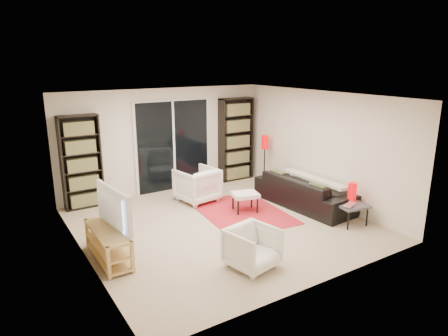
{
  "coord_description": "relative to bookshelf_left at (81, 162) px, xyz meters",
  "views": [
    {
      "loc": [
        -3.71,
        -5.97,
        3.02
      ],
      "look_at": [
        0.25,
        0.3,
        1.0
      ],
      "focal_mm": 32.0,
      "sensor_mm": 36.0,
      "label": 1
    }
  ],
  "objects": [
    {
      "name": "floor",
      "position": [
        1.95,
        -2.33,
        -0.98
      ],
      "size": [
        5.0,
        5.0,
        0.0
      ],
      "primitive_type": "plane",
      "color": "#BFAB95",
      "rests_on": "ground"
    },
    {
      "name": "wall_back",
      "position": [
        1.95,
        0.17,
        0.22
      ],
      "size": [
        5.0,
        0.02,
        2.4
      ],
      "primitive_type": "cube",
      "color": "silver",
      "rests_on": "ground"
    },
    {
      "name": "wall_front",
      "position": [
        1.95,
        -4.83,
        0.22
      ],
      "size": [
        5.0,
        0.02,
        2.4
      ],
      "primitive_type": "cube",
      "color": "silver",
      "rests_on": "ground"
    },
    {
      "name": "wall_left",
      "position": [
        -0.55,
        -2.33,
        0.22
      ],
      "size": [
        0.02,
        5.0,
        2.4
      ],
      "primitive_type": "cube",
      "color": "silver",
      "rests_on": "ground"
    },
    {
      "name": "wall_right",
      "position": [
        4.45,
        -2.33,
        0.22
      ],
      "size": [
        0.02,
        5.0,
        2.4
      ],
      "primitive_type": "cube",
      "color": "silver",
      "rests_on": "ground"
    },
    {
      "name": "ceiling",
      "position": [
        1.95,
        -2.33,
        1.42
      ],
      "size": [
        5.0,
        5.0,
        0.02
      ],
      "primitive_type": "cube",
      "color": "white",
      "rests_on": "wall_back"
    },
    {
      "name": "sliding_door",
      "position": [
        2.15,
        0.13,
        0.07
      ],
      "size": [
        1.92,
        0.08,
        2.16
      ],
      "color": "white",
      "rests_on": "ground"
    },
    {
      "name": "bookshelf_left",
      "position": [
        0.0,
        0.0,
        0.0
      ],
      "size": [
        0.8,
        0.3,
        1.95
      ],
      "color": "black",
      "rests_on": "ground"
    },
    {
      "name": "bookshelf_right",
      "position": [
        3.85,
        -0.0,
        0.07
      ],
      "size": [
        0.9,
        0.3,
        2.1
      ],
      "color": "black",
      "rests_on": "ground"
    },
    {
      "name": "tv_stand",
      "position": [
        -0.26,
        -2.57,
        -0.71
      ],
      "size": [
        0.41,
        1.27,
        0.5
      ],
      "color": "#DFB66B",
      "rests_on": "floor"
    },
    {
      "name": "tv",
      "position": [
        -0.24,
        -2.57,
        -0.15
      ],
      "size": [
        0.28,
        1.14,
        0.65
      ],
      "primitive_type": "imported",
      "rotation": [
        0.0,
        0.0,
        1.69
      ],
      "color": "black",
      "rests_on": "tv_stand"
    },
    {
      "name": "rug",
      "position": [
        2.62,
        -2.06,
        -0.97
      ],
      "size": [
        1.76,
        2.26,
        0.01
      ],
      "primitive_type": "cube",
      "rotation": [
        0.0,
        0.0,
        -0.1
      ],
      "color": "red",
      "rests_on": "floor"
    },
    {
      "name": "sofa",
      "position": [
        3.96,
        -2.43,
        -0.65
      ],
      "size": [
        1.02,
        2.29,
        0.65
      ],
      "primitive_type": "imported",
      "rotation": [
        0.0,
        0.0,
        1.64
      ],
      "color": "black",
      "rests_on": "floor"
    },
    {
      "name": "armchair_back",
      "position": [
        2.19,
        -0.95,
        -0.6
      ],
      "size": [
        0.91,
        0.93,
        0.74
      ],
      "primitive_type": "imported",
      "rotation": [
        0.0,
        0.0,
        3.29
      ],
      "color": "white",
      "rests_on": "floor"
    },
    {
      "name": "armchair_front",
      "position": [
        1.49,
        -3.95,
        -0.66
      ],
      "size": [
        0.79,
        0.81,
        0.63
      ],
      "primitive_type": "imported",
      "rotation": [
        0.0,
        0.0,
        0.2
      ],
      "color": "white",
      "rests_on": "floor"
    },
    {
      "name": "ottoman",
      "position": [
        2.71,
        -2.03,
        -0.63
      ],
      "size": [
        0.61,
        0.54,
        0.4
      ],
      "color": "white",
      "rests_on": "floor"
    },
    {
      "name": "side_table",
      "position": [
        4.03,
        -3.61,
        -0.61
      ],
      "size": [
        0.63,
        0.63,
        0.4
      ],
      "color": "#454549",
      "rests_on": "floor"
    },
    {
      "name": "laptop",
      "position": [
        3.95,
        -3.72,
        -0.56
      ],
      "size": [
        0.42,
        0.34,
        0.03
      ],
      "primitive_type": "imported",
      "rotation": [
        0.0,
        0.0,
        0.34
      ],
      "color": "silver",
      "rests_on": "side_table"
    },
    {
      "name": "table_lamp",
      "position": [
        4.15,
        -3.52,
        -0.39
      ],
      "size": [
        0.16,
        0.16,
        0.36
      ],
      "primitive_type": "cylinder",
      "color": "#C00508",
      "rests_on": "side_table"
    },
    {
      "name": "floor_lamp",
      "position": [
        4.2,
        -0.74,
        -0.05
      ],
      "size": [
        0.19,
        0.19,
        1.24
      ],
      "color": "black",
      "rests_on": "floor"
    }
  ]
}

